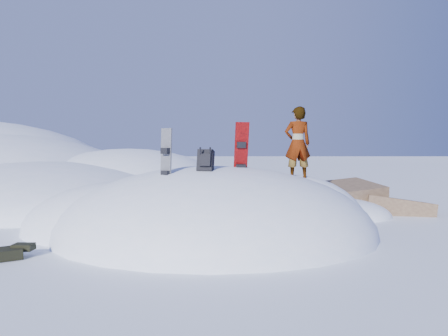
{
  "coord_description": "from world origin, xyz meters",
  "views": [
    {
      "loc": [
        0.19,
        -9.5,
        1.98
      ],
      "look_at": [
        0.21,
        0.3,
        1.44
      ],
      "focal_mm": 35.0,
      "sensor_mm": 36.0,
      "label": 1
    }
  ],
  "objects_px": {
    "snowboard_red": "(241,159)",
    "person": "(298,143)",
    "snowboard_dark": "(166,165)",
    "backpack": "(206,161)"
  },
  "relations": [
    {
      "from": "snowboard_red",
      "to": "person",
      "type": "bearing_deg",
      "value": 8.83
    },
    {
      "from": "snowboard_red",
      "to": "snowboard_dark",
      "type": "bearing_deg",
      "value": -169.96
    },
    {
      "from": "snowboard_dark",
      "to": "backpack",
      "type": "height_order",
      "value": "snowboard_dark"
    },
    {
      "from": "snowboard_red",
      "to": "backpack",
      "type": "bearing_deg",
      "value": -154.83
    },
    {
      "from": "backpack",
      "to": "person",
      "type": "height_order",
      "value": "person"
    },
    {
      "from": "backpack",
      "to": "snowboard_dark",
      "type": "bearing_deg",
      "value": -161.82
    },
    {
      "from": "snowboard_red",
      "to": "backpack",
      "type": "xyz_separation_m",
      "value": [
        -0.74,
        -0.63,
        -0.02
      ]
    },
    {
      "from": "snowboard_dark",
      "to": "person",
      "type": "relative_size",
      "value": 0.9
    },
    {
      "from": "snowboard_red",
      "to": "snowboard_dark",
      "type": "xyz_separation_m",
      "value": [
        -1.53,
        -0.72,
        -0.1
      ]
    },
    {
      "from": "snowboard_dark",
      "to": "snowboard_red",
      "type": "bearing_deg",
      "value": 63.84
    }
  ]
}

